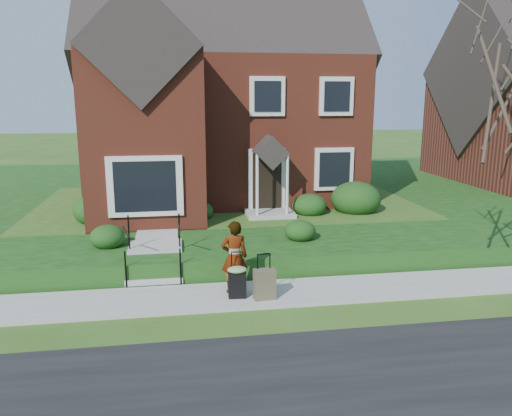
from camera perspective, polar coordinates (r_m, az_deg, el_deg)
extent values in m
plane|color=#2D5119|center=(11.89, 0.59, -9.98)|extent=(120.00, 120.00, 0.00)
cube|color=#9E9B93|center=(11.87, 0.59, -9.80)|extent=(60.00, 1.60, 0.08)
cube|color=#123E11|center=(22.90, 5.94, 1.69)|extent=(44.00, 20.00, 0.60)
cube|color=#9E9B93|center=(16.32, -11.06, -1.65)|extent=(1.20, 6.00, 0.06)
cube|color=maroon|center=(20.95, -3.99, 9.01)|extent=(10.00, 8.00, 5.40)
cube|color=maroon|center=(16.11, -12.51, 7.74)|extent=(3.60, 2.40, 5.40)
cube|color=silver|center=(15.13, -12.52, 2.49)|extent=(2.20, 0.30, 1.80)
cube|color=black|center=(17.29, 1.26, 2.82)|extent=(1.00, 0.12, 2.10)
cube|color=black|center=(17.81, 8.90, 4.42)|extent=(1.40, 0.10, 1.50)
cube|color=maroon|center=(21.70, 4.34, 22.11)|extent=(0.90, 0.90, 3.00)
cube|color=#9E9B93|center=(12.63, -11.55, -8.10)|extent=(1.40, 0.30, 0.15)
cube|color=#9E9B93|center=(12.87, -11.53, -7.01)|extent=(1.40, 0.30, 0.15)
cube|color=#9E9B93|center=(13.10, -11.50, -5.96)|extent=(1.40, 0.30, 0.15)
cube|color=#9E9B93|center=(13.34, -11.48, -4.95)|extent=(1.40, 0.30, 0.15)
cube|color=#9E9B93|center=(13.87, -11.39, -4.27)|extent=(1.40, 0.80, 0.15)
cylinder|color=black|center=(12.42, -14.67, -6.79)|extent=(0.04, 0.04, 0.90)
cylinder|color=black|center=(13.39, -14.33, -2.69)|extent=(0.04, 0.04, 0.90)
cylinder|color=black|center=(12.35, -8.62, -6.62)|extent=(0.04, 0.04, 0.90)
cylinder|color=black|center=(13.33, -8.76, -2.51)|extent=(0.04, 0.04, 0.90)
ellipsoid|color=#123510|center=(16.88, -17.76, 0.17)|extent=(1.50, 1.50, 1.05)
ellipsoid|color=#123510|center=(16.68, -6.53, -0.13)|extent=(0.95, 0.95, 0.66)
ellipsoid|color=#123510|center=(17.26, 6.13, 0.57)|extent=(1.17, 1.17, 0.82)
ellipsoid|color=#123510|center=(17.84, 11.34, 1.44)|extent=(1.74, 1.74, 1.22)
ellipsoid|color=#123510|center=(14.09, -16.63, -2.92)|extent=(0.94, 0.94, 0.66)
ellipsoid|color=#123510|center=(14.23, 5.06, -2.37)|extent=(0.89, 0.89, 0.62)
imported|color=#999999|center=(11.61, -2.49, -5.61)|extent=(0.63, 0.42, 1.71)
cube|color=black|center=(11.48, -2.16, -8.76)|extent=(0.42, 0.25, 0.61)
cylinder|color=black|center=(11.23, -2.19, -5.15)|extent=(0.24, 0.04, 0.03)
cylinder|color=black|center=(11.29, -2.80, -6.28)|extent=(0.02, 0.02, 0.45)
cylinder|color=black|center=(11.31, -1.57, -6.23)|extent=(0.02, 0.02, 0.45)
cylinder|color=black|center=(11.57, -2.86, -10.06)|extent=(0.04, 0.06, 0.06)
cylinder|color=black|center=(11.60, -1.45, -9.98)|extent=(0.04, 0.06, 0.06)
ellipsoid|color=#7FA65F|center=(11.35, -2.18, -7.00)|extent=(0.47, 0.39, 0.14)
cube|color=brown|center=(11.38, 0.98, -8.70)|extent=(0.51, 0.31, 0.70)
cylinder|color=black|center=(11.15, 0.99, -5.40)|extent=(0.29, 0.05, 0.03)
cylinder|color=black|center=(11.18, 0.25, -6.27)|extent=(0.02, 0.02, 0.34)
cylinder|color=black|center=(11.23, 1.72, -6.19)|extent=(0.02, 0.02, 0.34)
cylinder|color=black|center=(11.48, 0.13, -10.23)|extent=(0.04, 0.06, 0.06)
cylinder|color=black|center=(11.53, 1.82, -10.13)|extent=(0.04, 0.06, 0.06)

